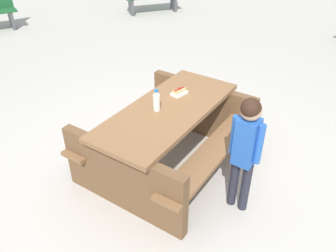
{
  "coord_description": "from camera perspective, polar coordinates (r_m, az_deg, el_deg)",
  "views": [
    {
      "loc": [
        -2.78,
        -1.28,
        2.56
      ],
      "look_at": [
        0.0,
        0.0,
        0.52
      ],
      "focal_mm": 36.41,
      "sensor_mm": 36.0,
      "label": 1
    }
  ],
  "objects": [
    {
      "name": "child_in_coat",
      "position": [
        3.07,
        12.93,
        -2.68
      ],
      "size": [
        0.2,
        0.3,
        1.22
      ],
      "color": "#262633",
      "rests_on": "ground"
    },
    {
      "name": "picnic_table",
      "position": [
        3.72,
        0.0,
        -1.03
      ],
      "size": [
        1.99,
        1.66,
        0.75
      ],
      "color": "brown",
      "rests_on": "ground"
    },
    {
      "name": "hotdog_tray",
      "position": [
        3.8,
        1.9,
        5.72
      ],
      "size": [
        0.21,
        0.17,
        0.08
      ],
      "color": "white",
      "rests_on": "picnic_table"
    },
    {
      "name": "ground_plane",
      "position": [
        3.99,
        0.0,
        -6.29
      ],
      "size": [
        30.0,
        30.0,
        0.0
      ],
      "primitive_type": "plane",
      "color": "#B7B2A8",
      "rests_on": "ground"
    },
    {
      "name": "soda_bottle",
      "position": [
        3.47,
        -1.94,
        4.23
      ],
      "size": [
        0.07,
        0.07,
        0.23
      ],
      "color": "silver",
      "rests_on": "picnic_table"
    }
  ]
}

